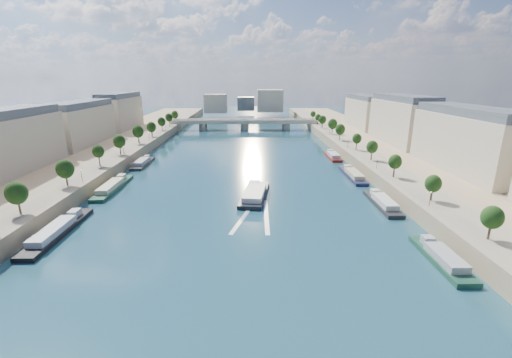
{
  "coord_description": "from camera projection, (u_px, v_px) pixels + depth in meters",
  "views": [
    {
      "loc": [
        3.87,
        -41.01,
        38.54
      ],
      "look_at": [
        5.98,
        72.25,
        5.0
      ],
      "focal_mm": 24.0,
      "sensor_mm": 36.0,
      "label": 1
    }
  ],
  "objects": [
    {
      "name": "pave_right",
      "position": [
        374.0,
        160.0,
        145.65
      ],
      "size": [
        14.0,
        520.0,
        0.1
      ],
      "primitive_type": "cube",
      "color": "gray",
      "rests_on": "quay_right"
    },
    {
      "name": "trees_left",
      "position": [
        110.0,
        147.0,
        144.01
      ],
      "size": [
        4.8,
        268.8,
        8.26
      ],
      "color": "#382B1E",
      "rests_on": "ground"
    },
    {
      "name": "buildings_right",
      "position": [
        429.0,
        129.0,
        154.42
      ],
      "size": [
        16.0,
        226.0,
        23.2
      ],
      "color": "beige",
      "rests_on": "ground"
    },
    {
      "name": "tour_barge",
      "position": [
        255.0,
        194.0,
        115.29
      ],
      "size": [
        11.15,
        26.96,
        3.67
      ],
      "rotation": [
        0.0,
        0.0,
        -0.14
      ],
      "color": "black",
      "rests_on": "ground"
    },
    {
      "name": "trees_right",
      "position": [
        363.0,
        143.0,
        153.66
      ],
      "size": [
        4.8,
        268.8,
        8.26
      ],
      "color": "#382B1E",
      "rests_on": "ground"
    },
    {
      "name": "moored_barges_left",
      "position": [
        76.0,
        216.0,
        96.99
      ],
      "size": [
        5.0,
        161.41,
        3.6
      ],
      "color": "#1A253A",
      "rests_on": "ground"
    },
    {
      "name": "quay_right",
      "position": [
        408.0,
        165.0,
        146.64
      ],
      "size": [
        44.0,
        520.0,
        5.0
      ],
      "primitive_type": "cube",
      "color": "#9E8460",
      "rests_on": "ground"
    },
    {
      "name": "moored_barges_right",
      "position": [
        384.0,
        204.0,
        106.38
      ],
      "size": [
        5.0,
        157.77,
        3.6
      ],
      "color": "black",
      "rests_on": "ground"
    },
    {
      "name": "lamps_right",
      "position": [
        361.0,
        151.0,
        149.58
      ],
      "size": [
        0.36,
        200.36,
        4.28
      ],
      "color": "black",
      "rests_on": "ground"
    },
    {
      "name": "quay_left",
      "position": [
        70.0,
        167.0,
        144.06
      ],
      "size": [
        44.0,
        520.0,
        5.0
      ],
      "primitive_type": "cube",
      "color": "#9E8460",
      "rests_on": "ground"
    },
    {
      "name": "wake",
      "position": [
        255.0,
        216.0,
        99.6
      ],
      "size": [
        11.28,
        26.02,
        0.04
      ],
      "color": "silver",
      "rests_on": "ground"
    },
    {
      "name": "pave_left",
      "position": [
        105.0,
        161.0,
        143.6
      ],
      "size": [
        14.0,
        520.0,
        0.1
      ],
      "primitive_type": "cube",
      "color": "gray",
      "rests_on": "quay_left"
    },
    {
      "name": "buildings_left",
      "position": [
        49.0,
        130.0,
        151.37
      ],
      "size": [
        16.0,
        226.0,
        23.2
      ],
      "color": "beige",
      "rests_on": "ground"
    },
    {
      "name": "lamps_left",
      "position": [
        105.0,
        160.0,
        133.32
      ],
      "size": [
        0.36,
        200.36,
        4.28
      ],
      "color": "black",
      "rests_on": "ground"
    },
    {
      "name": "bridge",
      "position": [
        245.0,
        123.0,
        262.93
      ],
      "size": [
        112.0,
        12.0,
        8.15
      ],
      "color": "#C1B79E",
      "rests_on": "ground"
    },
    {
      "name": "skyline",
      "position": [
        249.0,
        102.0,
        352.41
      ],
      "size": [
        79.0,
        42.0,
        22.0
      ],
      "color": "beige",
      "rests_on": "ground"
    },
    {
      "name": "ground",
      "position": [
        241.0,
        172.0,
        146.06
      ],
      "size": [
        700.0,
        700.0,
        0.0
      ],
      "primitive_type": "plane",
      "color": "#0E2C3E",
      "rests_on": "ground"
    }
  ]
}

